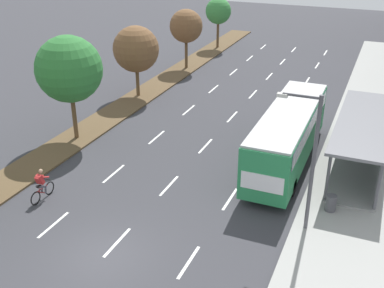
{
  "coord_description": "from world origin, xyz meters",
  "views": [
    {
      "loc": [
        9.79,
        -13.49,
        13.05
      ],
      "look_at": [
        0.07,
        9.55,
        1.2
      ],
      "focal_mm": 44.09,
      "sensor_mm": 36.0,
      "label": 1
    }
  ],
  "objects_px": {
    "cyclist": "(41,186)",
    "median_tree_third": "(136,49)",
    "bus_shelter": "(367,140)",
    "median_tree_fifth": "(218,11)",
    "streetlight": "(310,155)",
    "bus": "(288,132)",
    "median_tree_fourth": "(186,26)",
    "trash_bin": "(331,203)",
    "median_tree_second": "(69,69)"
  },
  "relations": [
    {
      "from": "cyclist",
      "to": "streetlight",
      "type": "bearing_deg",
      "value": 11.28
    },
    {
      "from": "streetlight",
      "to": "bus",
      "type": "bearing_deg",
      "value": 109.03
    },
    {
      "from": "median_tree_second",
      "to": "trash_bin",
      "type": "height_order",
      "value": "median_tree_second"
    },
    {
      "from": "median_tree_third",
      "to": "median_tree_second",
      "type": "bearing_deg",
      "value": -88.19
    },
    {
      "from": "median_tree_third",
      "to": "streetlight",
      "type": "distance_m",
      "value": 20.75
    },
    {
      "from": "cyclist",
      "to": "median_tree_second",
      "type": "xyz_separation_m",
      "value": [
        -2.82,
        6.91,
        3.97
      ]
    },
    {
      "from": "streetlight",
      "to": "bus_shelter",
      "type": "bearing_deg",
      "value": 73.96
    },
    {
      "from": "bus_shelter",
      "to": "bus",
      "type": "height_order",
      "value": "bus"
    },
    {
      "from": "median_tree_third",
      "to": "streetlight",
      "type": "relative_size",
      "value": 0.87
    },
    {
      "from": "cyclist",
      "to": "median_tree_fifth",
      "type": "distance_m",
      "value": 33.99
    },
    {
      "from": "bus_shelter",
      "to": "median_tree_third",
      "type": "xyz_separation_m",
      "value": [
        -18.05,
        5.95,
        2.07
      ]
    },
    {
      "from": "bus_shelter",
      "to": "bus",
      "type": "relative_size",
      "value": 0.9
    },
    {
      "from": "bus_shelter",
      "to": "streetlight",
      "type": "xyz_separation_m",
      "value": [
        -2.11,
        -7.34,
        2.02
      ]
    },
    {
      "from": "median_tree_fourth",
      "to": "median_tree_fifth",
      "type": "relative_size",
      "value": 1.03
    },
    {
      "from": "median_tree_fifth",
      "to": "median_tree_third",
      "type": "bearing_deg",
      "value": -91.26
    },
    {
      "from": "median_tree_third",
      "to": "median_tree_fourth",
      "type": "distance_m",
      "value": 8.95
    },
    {
      "from": "median_tree_fourth",
      "to": "streetlight",
      "type": "height_order",
      "value": "streetlight"
    },
    {
      "from": "bus",
      "to": "streetlight",
      "type": "xyz_separation_m",
      "value": [
        2.17,
        -6.29,
        1.82
      ]
    },
    {
      "from": "bus",
      "to": "cyclist",
      "type": "relative_size",
      "value": 6.2
    },
    {
      "from": "median_tree_fourth",
      "to": "median_tree_third",
      "type": "bearing_deg",
      "value": -92.68
    },
    {
      "from": "median_tree_third",
      "to": "median_tree_fourth",
      "type": "xyz_separation_m",
      "value": [
        0.42,
        8.93,
        0.18
      ]
    },
    {
      "from": "median_tree_fifth",
      "to": "trash_bin",
      "type": "distance_m",
      "value": 33.81
    },
    {
      "from": "bus",
      "to": "median_tree_fourth",
      "type": "height_order",
      "value": "median_tree_fourth"
    },
    {
      "from": "median_tree_fourth",
      "to": "streetlight",
      "type": "bearing_deg",
      "value": -55.06
    },
    {
      "from": "median_tree_fifth",
      "to": "bus_shelter",
      "type": "bearing_deg",
      "value": -53.45
    },
    {
      "from": "median_tree_fifth",
      "to": "streetlight",
      "type": "height_order",
      "value": "streetlight"
    },
    {
      "from": "median_tree_second",
      "to": "trash_bin",
      "type": "bearing_deg",
      "value": -8.35
    },
    {
      "from": "streetlight",
      "to": "median_tree_second",
      "type": "bearing_deg",
      "value": 164.47
    },
    {
      "from": "bus_shelter",
      "to": "cyclist",
      "type": "height_order",
      "value": "bus_shelter"
    },
    {
      "from": "bus",
      "to": "median_tree_fourth",
      "type": "xyz_separation_m",
      "value": [
        -13.35,
        15.93,
        2.05
      ]
    },
    {
      "from": "bus_shelter",
      "to": "trash_bin",
      "type": "distance_m",
      "value": 5.69
    },
    {
      "from": "cyclist",
      "to": "median_tree_fourth",
      "type": "xyz_separation_m",
      "value": [
        -2.68,
        24.78,
        3.33
      ]
    },
    {
      "from": "bus",
      "to": "trash_bin",
      "type": "bearing_deg",
      "value": -53.89
    },
    {
      "from": "cyclist",
      "to": "median_tree_third",
      "type": "bearing_deg",
      "value": 101.07
    },
    {
      "from": "cyclist",
      "to": "median_tree_fifth",
      "type": "bearing_deg",
      "value": 94.59
    },
    {
      "from": "median_tree_second",
      "to": "median_tree_third",
      "type": "bearing_deg",
      "value": 91.81
    },
    {
      "from": "median_tree_fourth",
      "to": "trash_bin",
      "type": "distance_m",
      "value": 26.45
    },
    {
      "from": "median_tree_fifth",
      "to": "streetlight",
      "type": "bearing_deg",
      "value": -63.48
    },
    {
      "from": "median_tree_second",
      "to": "median_tree_fifth",
      "type": "xyz_separation_m",
      "value": [
        0.11,
        26.8,
        -0.66
      ]
    },
    {
      "from": "median_tree_second",
      "to": "streetlight",
      "type": "bearing_deg",
      "value": -15.53
    },
    {
      "from": "streetlight",
      "to": "trash_bin",
      "type": "xyz_separation_m",
      "value": [
        1.03,
        1.9,
        -3.31
      ]
    },
    {
      "from": "median_tree_fifth",
      "to": "trash_bin",
      "type": "height_order",
      "value": "median_tree_fifth"
    },
    {
      "from": "median_tree_fourth",
      "to": "median_tree_fifth",
      "type": "xyz_separation_m",
      "value": [
        -0.03,
        8.93,
        -0.02
      ]
    },
    {
      "from": "bus",
      "to": "cyclist",
      "type": "bearing_deg",
      "value": -140.33
    },
    {
      "from": "median_tree_second",
      "to": "bus",
      "type": "bearing_deg",
      "value": 8.18
    },
    {
      "from": "cyclist",
      "to": "median_tree_third",
      "type": "relative_size",
      "value": 0.32
    },
    {
      "from": "bus_shelter",
      "to": "cyclist",
      "type": "distance_m",
      "value": 17.96
    },
    {
      "from": "median_tree_third",
      "to": "median_tree_fifth",
      "type": "height_order",
      "value": "median_tree_third"
    },
    {
      "from": "bus_shelter",
      "to": "median_tree_fourth",
      "type": "xyz_separation_m",
      "value": [
        -17.63,
        14.88,
        2.25
      ]
    },
    {
      "from": "median_tree_third",
      "to": "bus",
      "type": "bearing_deg",
      "value": -26.93
    }
  ]
}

